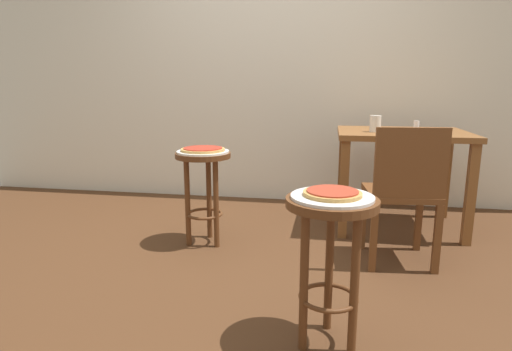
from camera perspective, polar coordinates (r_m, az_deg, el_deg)
name	(u,v)px	position (r m, az deg, el deg)	size (l,w,h in m)	color
ground_plane	(237,268)	(2.59, -2.62, -12.39)	(6.00, 6.00, 0.00)	#4C2D19
back_wall	(275,38)	(4.01, 2.60, 18.19)	(6.00, 0.10, 3.00)	silver
stool_foreground	(331,238)	(1.74, 10.10, -8.39)	(0.37, 0.37, 0.64)	#5B3319
serving_plate_foreground	(332,197)	(1.69, 10.31, -2.88)	(0.33, 0.33, 0.01)	silver
pizza_foreground	(332,193)	(1.68, 10.33, -2.35)	(0.23, 0.23, 0.02)	tan
stool_middle	(204,177)	(2.86, -7.12, -0.20)	(0.37, 0.37, 0.64)	#5B3319
serving_plate_middle	(203,152)	(2.82, -7.22, 3.23)	(0.35, 0.35, 0.01)	white
pizza_middle	(203,149)	(2.82, -7.22, 3.55)	(0.29, 0.29, 0.02)	tan
dining_table	(401,147)	(3.33, 19.11, 3.67)	(0.94, 0.73, 0.74)	brown
cup_near_edge	(375,124)	(3.19, 15.89, 6.78)	(0.08, 0.08, 0.12)	silver
condiment_shaker	(416,126)	(3.29, 20.92, 6.26)	(0.04, 0.04, 0.08)	white
wooden_chair	(403,190)	(2.64, 19.36, -1.91)	(0.44, 0.44, 0.85)	brown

